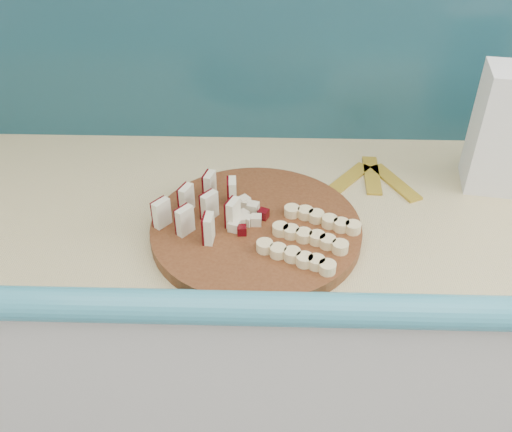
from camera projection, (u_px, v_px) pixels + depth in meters
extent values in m
cube|color=silver|center=(314.00, 351.00, 1.47)|extent=(2.20, 0.60, 0.88)
cube|color=#D0BC7A|center=(327.00, 210.00, 1.20)|extent=(2.20, 0.60, 0.03)
cube|color=teal|center=(339.00, 316.00, 0.96)|extent=(2.20, 0.06, 0.03)
cube|color=teal|center=(327.00, 37.00, 1.27)|extent=(2.20, 0.02, 0.50)
cylinder|color=#45200E|center=(256.00, 229.00, 1.10)|extent=(0.54, 0.54, 0.03)
cube|color=beige|center=(162.00, 213.00, 1.08)|extent=(0.03, 0.04, 0.06)
cube|color=#400408|center=(158.00, 212.00, 1.08)|extent=(0.02, 0.03, 0.06)
cube|color=beige|center=(187.00, 199.00, 1.11)|extent=(0.03, 0.04, 0.06)
cube|color=#400408|center=(183.00, 198.00, 1.12)|extent=(0.02, 0.03, 0.06)
cube|color=beige|center=(210.00, 185.00, 1.15)|extent=(0.03, 0.04, 0.06)
cube|color=#400408|center=(206.00, 184.00, 1.15)|extent=(0.02, 0.03, 0.06)
cube|color=beige|center=(185.00, 221.00, 1.06)|extent=(0.03, 0.04, 0.06)
cube|color=#400408|center=(181.00, 219.00, 1.06)|extent=(0.02, 0.03, 0.06)
cube|color=beige|center=(210.00, 206.00, 1.09)|extent=(0.03, 0.04, 0.06)
cube|color=#400408|center=(206.00, 205.00, 1.10)|extent=(0.02, 0.03, 0.06)
cube|color=beige|center=(233.00, 192.00, 1.13)|extent=(0.03, 0.04, 0.06)
cube|color=#400408|center=(229.00, 191.00, 1.13)|extent=(0.02, 0.03, 0.06)
cube|color=beige|center=(209.00, 229.00, 1.04)|extent=(0.03, 0.04, 0.06)
cube|color=#400408|center=(205.00, 227.00, 1.04)|extent=(0.02, 0.03, 0.06)
cube|color=beige|center=(233.00, 213.00, 1.08)|extent=(0.03, 0.04, 0.06)
cube|color=#400408|center=(229.00, 212.00, 1.08)|extent=(0.02, 0.03, 0.06)
cube|color=beige|center=(249.00, 218.00, 1.09)|extent=(0.02, 0.02, 0.02)
cube|color=beige|center=(253.00, 217.00, 1.10)|extent=(0.02, 0.02, 0.02)
cube|color=#400408|center=(256.00, 213.00, 1.11)|extent=(0.02, 0.02, 0.02)
cube|color=beige|center=(248.00, 214.00, 1.10)|extent=(0.02, 0.02, 0.02)
cube|color=beige|center=(246.00, 211.00, 1.11)|extent=(0.02, 0.02, 0.02)
cube|color=beige|center=(240.00, 209.00, 1.12)|extent=(0.02, 0.02, 0.02)
cube|color=beige|center=(240.00, 214.00, 1.10)|extent=(0.02, 0.02, 0.02)
cube|color=beige|center=(234.00, 215.00, 1.10)|extent=(0.02, 0.02, 0.02)
cube|color=#400408|center=(230.00, 219.00, 1.09)|extent=(0.02, 0.02, 0.02)
cube|color=beige|center=(239.00, 220.00, 1.09)|extent=(0.02, 0.02, 0.02)
cube|color=beige|center=(241.00, 223.00, 1.08)|extent=(0.02, 0.02, 0.02)
cube|color=beige|center=(245.00, 219.00, 1.09)|extent=(0.02, 0.02, 0.02)
cube|color=beige|center=(250.00, 221.00, 1.09)|extent=(0.02, 0.02, 0.02)
cylinder|color=beige|center=(266.00, 247.00, 1.03)|extent=(0.03, 0.03, 0.02)
cylinder|color=beige|center=(278.00, 251.00, 1.02)|extent=(0.03, 0.03, 0.02)
cylinder|color=beige|center=(291.00, 255.00, 1.01)|extent=(0.03, 0.03, 0.02)
cylinder|color=beige|center=(303.00, 259.00, 1.00)|extent=(0.03, 0.03, 0.02)
cylinder|color=beige|center=(316.00, 263.00, 0.99)|extent=(0.03, 0.03, 0.02)
cylinder|color=beige|center=(330.00, 267.00, 0.98)|extent=(0.03, 0.03, 0.02)
cylinder|color=beige|center=(280.00, 228.00, 1.07)|extent=(0.03, 0.03, 0.02)
cylinder|color=beige|center=(292.00, 232.00, 1.06)|extent=(0.03, 0.03, 0.02)
cylinder|color=beige|center=(304.00, 235.00, 1.05)|extent=(0.03, 0.03, 0.02)
cylinder|color=beige|center=(316.00, 239.00, 1.04)|extent=(0.03, 0.03, 0.02)
cylinder|color=beige|center=(329.00, 243.00, 1.04)|extent=(0.03, 0.03, 0.02)
cylinder|color=beige|center=(341.00, 247.00, 1.03)|extent=(0.03, 0.03, 0.02)
cylinder|color=beige|center=(293.00, 211.00, 1.11)|extent=(0.03, 0.03, 0.02)
cylinder|color=beige|center=(305.00, 214.00, 1.11)|extent=(0.03, 0.03, 0.02)
cylinder|color=beige|center=(316.00, 217.00, 1.10)|extent=(0.03, 0.03, 0.02)
cylinder|color=beige|center=(328.00, 221.00, 1.09)|extent=(0.03, 0.03, 0.02)
cylinder|color=beige|center=(340.00, 224.00, 1.08)|extent=(0.03, 0.03, 0.02)
cylinder|color=beige|center=(352.00, 228.00, 1.07)|extent=(0.03, 0.03, 0.02)
cube|color=#B29522|center=(347.00, 179.00, 1.26)|extent=(0.12, 0.14, 0.01)
cube|color=#B29522|center=(372.00, 175.00, 1.27)|extent=(0.04, 0.15, 0.01)
cube|color=#B29522|center=(395.00, 183.00, 1.25)|extent=(0.10, 0.15, 0.01)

